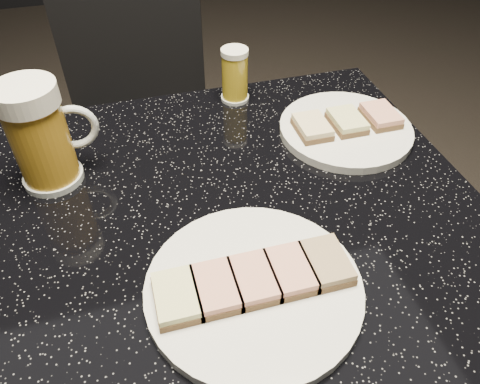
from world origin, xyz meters
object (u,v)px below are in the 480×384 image
object	(u,v)px
table	(240,316)
beer_mug	(41,135)
plate_small	(345,129)
chair	(136,121)
plate_large	(254,288)
beer_tumbler	(235,75)

from	to	relation	value
table	beer_mug	world-z (taller)	beer_mug
plate_small	chair	xyz separation A→B (m)	(-0.33, 0.52, -0.26)
plate_large	plate_small	size ratio (longest dim) A/B	1.16
beer_tumbler	plate_small	bearing A→B (deg)	-45.89
plate_small	table	world-z (taller)	plate_small
plate_large	beer_mug	xyz separation A→B (m)	(-0.23, 0.28, 0.07)
plate_large	beer_tumbler	bearing A→B (deg)	77.62
beer_tumbler	chair	world-z (taller)	chair
table	beer_tumbler	xyz separation A→B (m)	(0.08, 0.30, 0.29)
table	beer_tumbler	world-z (taller)	beer_tumbler
table	beer_tumbler	bearing A→B (deg)	75.99
plate_large	beer_mug	bearing A→B (deg)	129.34
chair	plate_large	bearing A→B (deg)	-83.55
plate_small	table	bearing A→B (deg)	-146.99
beer_mug	chair	xyz separation A→B (m)	(0.14, 0.51, -0.33)
plate_large	plate_small	xyz separation A→B (m)	(0.24, 0.27, 0.00)
table	beer_mug	distance (m)	0.43
plate_small	chair	size ratio (longest dim) A/B	0.26
plate_small	beer_tumbler	xyz separation A→B (m)	(-0.15, 0.16, 0.04)
beer_mug	chair	size ratio (longest dim) A/B	0.18
chair	plate_small	bearing A→B (deg)	-57.47
plate_small	table	xyz separation A→B (m)	(-0.23, -0.15, -0.25)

